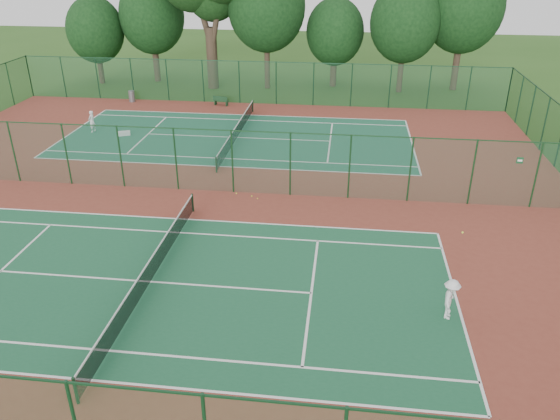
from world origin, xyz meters
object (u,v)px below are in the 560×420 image
object	(u,v)px
player_near	(451,299)
kit_bag	(124,133)
player_far	(92,121)
bench	(221,101)
trash_bin	(132,96)

from	to	relation	value
player_near	kit_bag	bearing A→B (deg)	61.87
player_far	player_near	bearing A→B (deg)	63.67
bench	kit_bag	distance (m)	9.85
trash_bin	player_near	bearing A→B (deg)	-50.89
bench	player_far	bearing A→B (deg)	-119.39
trash_bin	bench	xyz separation A→B (m)	(7.74, -0.28, -0.05)
trash_bin	player_far	bearing A→B (deg)	-88.35
player_near	player_far	xyz separation A→B (m)	(-21.82, 18.88, -0.02)
player_near	trash_bin	distance (m)	34.98
player_near	bench	distance (m)	30.44
player_far	bench	size ratio (longest dim) A/B	1.13
player_near	player_far	world-z (taller)	player_near
player_near	kit_bag	world-z (taller)	player_near
bench	kit_bag	size ratio (longest dim) A/B	1.66
player_far	kit_bag	xyz separation A→B (m)	(2.49, -0.50, -0.62)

